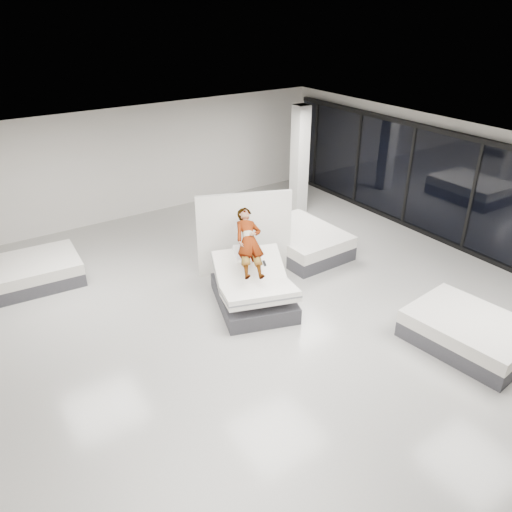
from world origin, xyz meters
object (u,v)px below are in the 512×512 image
flat_bed_left_far (32,272)px  remote (264,263)px  hero_bed (254,290)px  column (300,160)px  divider_panel (244,234)px  person (250,249)px  flat_bed_right_near (469,332)px  flat_bed_right_far (301,241)px

flat_bed_left_far → remote: bearing=-43.6°
hero_bed → column: 5.58m
remote → divider_panel: divider_panel is taller
remote → column: size_ratio=0.04×
person → flat_bed_right_near: 4.54m
remote → divider_panel: size_ratio=0.06×
person → column: bearing=58.6°
hero_bed → flat_bed_right_near: size_ratio=1.02×
column → divider_panel: bearing=-145.8°
hero_bed → person: size_ratio=1.42×
column → flat_bed_right_near: bearing=-101.8°
divider_panel → flat_bed_right_far: size_ratio=0.95×
person → flat_bed_left_far: person is taller
person → flat_bed_right_near: (2.48, -3.70, -0.89)m
flat_bed_left_far → person: bearing=-41.0°
flat_bed_right_near → flat_bed_left_far: size_ratio=1.06×
flat_bed_right_far → flat_bed_left_far: 6.46m
flat_bed_right_far → column: size_ratio=0.72×
person → flat_bed_right_far: person is taller
flat_bed_left_far → column: bearing=0.4°
hero_bed → column: column is taller
flat_bed_right_far → divider_panel: bearing=-177.5°
person → divider_panel: bearing=81.1°
hero_bed → remote: 0.67m
divider_panel → flat_bed_right_near: size_ratio=0.96×
hero_bed → remote: bearing=-28.9°
flat_bed_left_far → column: 7.85m
hero_bed → flat_bed_right_far: (2.39, 1.40, -0.05)m
flat_bed_right_far → remote: bearing=-145.4°
person → flat_bed_left_far: (-3.79, 3.30, -0.90)m
divider_panel → column: bearing=56.5°
column → flat_bed_right_far: bearing=-126.5°
flat_bed_right_near → person: bearing=123.9°
flat_bed_left_far → hero_bed: bearing=-44.2°
divider_panel → flat_bed_right_near: (1.95, -4.73, -0.71)m
remote → flat_bed_right_near: (2.38, -3.30, -0.70)m
hero_bed → flat_bed_right_far: bearing=30.4°
remote → flat_bed_left_far: bearing=154.8°
hero_bed → column: size_ratio=0.73×
divider_panel → flat_bed_left_far: (-4.32, 2.27, -0.72)m
person → flat_bed_right_near: bearing=-37.8°
hero_bed → person: 0.87m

